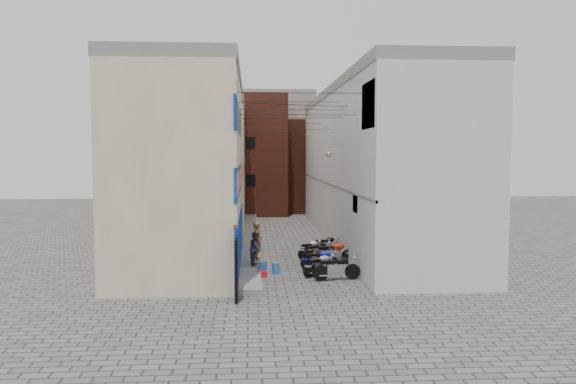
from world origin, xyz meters
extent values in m
plane|color=#54514F|center=(0.00, 0.00, 0.00)|extent=(90.00, 90.00, 0.00)
cube|color=gray|center=(-2.05, 13.00, 0.12)|extent=(0.90, 26.00, 0.25)
cube|color=#C1B192|center=(-5.00, 13.00, 4.25)|extent=(5.00, 26.00, 8.50)
cube|color=#D27876|center=(-2.54, 13.00, 4.00)|extent=(0.10, 26.00, 0.80)
cube|color=#0B31AC|center=(-2.53, 4.90, 1.30)|extent=(0.12, 10.20, 2.40)
cube|color=#0B31AC|center=(-2.55, 4.90, 5.30)|extent=(0.10, 10.20, 4.00)
cube|color=gray|center=(-5.00, 13.00, 8.75)|extent=(5.10, 26.00, 0.50)
cube|color=black|center=(-2.52, -0.40, 1.10)|extent=(0.10, 1.20, 2.20)
cube|color=silver|center=(5.00, 13.00, 4.25)|extent=(5.00, 26.00, 8.50)
cube|color=#0B31AC|center=(2.55, 1.50, 7.00)|extent=(0.10, 2.40, 1.80)
cube|color=white|center=(2.56, 4.00, 3.00)|extent=(0.08, 1.00, 0.70)
cylinder|color=#B2B2B7|center=(2.15, 7.00, 5.20)|extent=(0.80, 0.06, 0.06)
sphere|color=#B2B2B7|center=(1.75, 7.00, 5.10)|extent=(0.28, 0.28, 0.28)
cube|color=gray|center=(5.00, 13.00, 8.75)|extent=(5.10, 26.00, 0.50)
cube|color=gray|center=(2.54, 13.00, 3.40)|extent=(0.10, 26.00, 0.12)
cube|color=brown|center=(-2.00, 28.00, 5.00)|extent=(6.00, 6.00, 10.00)
cube|color=brown|center=(3.00, 30.00, 4.00)|extent=(5.00, 6.00, 8.00)
cube|color=gray|center=(0.00, 34.00, 5.50)|extent=(8.00, 5.00, 11.00)
cube|color=black|center=(0.00, 25.20, 1.20)|extent=(2.00, 0.30, 2.40)
cylinder|color=black|center=(0.00, 2.00, 7.50)|extent=(5.20, 0.02, 0.02)
cylinder|color=black|center=(0.00, 4.00, 6.80)|extent=(5.20, 0.02, 0.02)
cylinder|color=black|center=(0.00, 6.50, 7.20)|extent=(5.20, 0.02, 0.02)
cylinder|color=black|center=(0.00, 9.00, 7.80)|extent=(5.20, 0.02, 0.02)
cylinder|color=black|center=(0.00, 12.00, 6.50)|extent=(5.20, 0.02, 0.02)
cylinder|color=black|center=(0.00, 15.00, 7.00)|extent=(5.20, 0.02, 0.02)
cylinder|color=black|center=(0.00, 5.00, 7.30)|extent=(5.65, 2.07, 0.02)
cylinder|color=black|center=(0.00, 8.00, 6.90)|extent=(5.80, 1.58, 0.02)
imported|color=brown|center=(-1.70, 5.70, 1.13)|extent=(0.43, 0.65, 1.76)
imported|color=#2C3442|center=(-1.79, 4.51, 0.99)|extent=(0.68, 0.81, 1.48)
cylinder|color=#2157A7|center=(-1.51, 3.69, 0.27)|extent=(0.42, 0.42, 0.55)
cylinder|color=blue|center=(-0.95, 3.81, 0.23)|extent=(0.35, 0.35, 0.47)
cube|color=red|center=(-1.55, 3.19, 0.13)|extent=(0.43, 0.33, 0.25)
camera|label=1|loc=(-1.99, -19.91, 5.17)|focal=35.00mm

